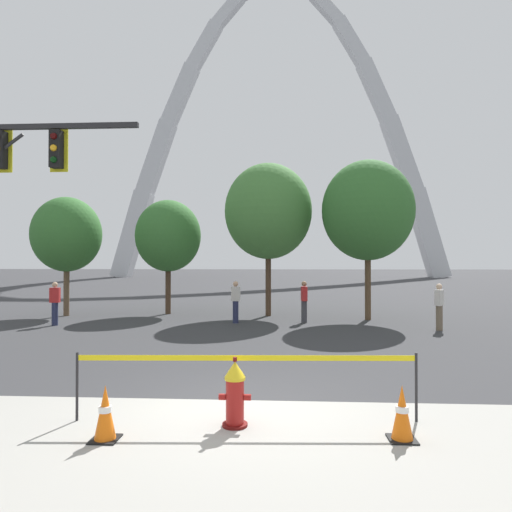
# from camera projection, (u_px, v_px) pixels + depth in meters

# --- Properties ---
(ground_plane) EXTENTS (240.00, 240.00, 0.00)m
(ground_plane) POSITION_uv_depth(u_px,v_px,m) (237.00, 407.00, 7.31)
(ground_plane) COLOR #333335
(fire_hydrant) EXTENTS (0.46, 0.48, 0.99)m
(fire_hydrant) POSITION_uv_depth(u_px,v_px,m) (235.00, 394.00, 6.44)
(fire_hydrant) COLOR #5E0F0D
(fire_hydrant) RESTS_ON ground
(caution_tape_barrier) EXTENTS (5.03, 0.29, 1.02)m
(caution_tape_barrier) POSITION_uv_depth(u_px,v_px,m) (246.00, 375.00, 6.64)
(caution_tape_barrier) COLOR #232326
(caution_tape_barrier) RESTS_ON ground
(traffic_cone_by_hydrant) EXTENTS (0.36, 0.36, 0.73)m
(traffic_cone_by_hydrant) POSITION_uv_depth(u_px,v_px,m) (105.00, 413.00, 5.93)
(traffic_cone_by_hydrant) COLOR black
(traffic_cone_by_hydrant) RESTS_ON ground
(traffic_cone_mid_sidewalk) EXTENTS (0.36, 0.36, 0.73)m
(traffic_cone_mid_sidewalk) POSITION_uv_depth(u_px,v_px,m) (402.00, 413.00, 5.93)
(traffic_cone_mid_sidewalk) COLOR black
(traffic_cone_mid_sidewalk) RESTS_ON ground
(monument_arch) EXTENTS (48.88, 2.52, 44.43)m
(monument_arch) POSITION_uv_depth(u_px,v_px,m) (277.00, 144.00, 65.81)
(monument_arch) COLOR silver
(monument_arch) RESTS_ON ground
(tree_far_left) EXTENTS (2.93, 2.93, 5.13)m
(tree_far_left) POSITION_uv_depth(u_px,v_px,m) (67.00, 235.00, 19.46)
(tree_far_left) COLOR brown
(tree_far_left) RESTS_ON ground
(tree_left_mid) EXTENTS (2.91, 2.91, 5.09)m
(tree_left_mid) POSITION_uv_depth(u_px,v_px,m) (168.00, 236.00, 20.18)
(tree_left_mid) COLOR #473323
(tree_left_mid) RESTS_ON ground
(tree_center_left) EXTENTS (3.76, 3.76, 6.58)m
(tree_center_left) POSITION_uv_depth(u_px,v_px,m) (268.00, 211.00, 19.48)
(tree_center_left) COLOR #473323
(tree_center_left) RESTS_ON ground
(tree_center_right) EXTENTS (3.67, 3.67, 6.42)m
(tree_center_right) POSITION_uv_depth(u_px,v_px,m) (368.00, 211.00, 18.15)
(tree_center_right) COLOR brown
(tree_center_right) RESTS_ON ground
(pedestrian_walking_left) EXTENTS (0.37, 0.39, 1.59)m
(pedestrian_walking_left) POSITION_uv_depth(u_px,v_px,m) (439.00, 306.00, 15.34)
(pedestrian_walking_left) COLOR brown
(pedestrian_walking_left) RESTS_ON ground
(pedestrian_standing_center) EXTENTS (0.36, 0.24, 1.59)m
(pedestrian_standing_center) POSITION_uv_depth(u_px,v_px,m) (55.00, 303.00, 16.54)
(pedestrian_standing_center) COLOR #232847
(pedestrian_standing_center) RESTS_ON ground
(pedestrian_walking_right) EXTENTS (0.37, 0.26, 1.59)m
(pedestrian_walking_right) POSITION_uv_depth(u_px,v_px,m) (236.00, 302.00, 17.15)
(pedestrian_walking_right) COLOR #232847
(pedestrian_walking_right) RESTS_ON ground
(pedestrian_near_trees) EXTENTS (0.24, 0.36, 1.59)m
(pedestrian_near_trees) POSITION_uv_depth(u_px,v_px,m) (304.00, 301.00, 17.23)
(pedestrian_near_trees) COLOR #38383D
(pedestrian_near_trees) RESTS_ON ground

